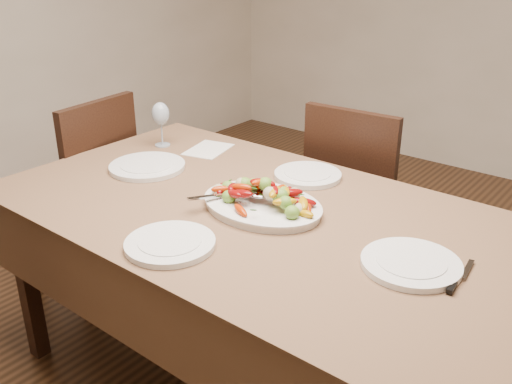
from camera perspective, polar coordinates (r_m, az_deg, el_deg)
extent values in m
cube|color=brown|center=(2.10, 0.00, -11.07)|extent=(1.84, 1.05, 0.76)
ellipsoid|color=white|center=(1.90, 0.61, -1.44)|extent=(0.42, 0.31, 0.02)
cylinder|color=white|center=(2.28, -10.82, 2.51)|extent=(0.30, 0.30, 0.02)
cylinder|color=white|center=(1.64, 15.23, -6.96)|extent=(0.27, 0.27, 0.02)
cylinder|color=white|center=(2.17, 5.20, 1.68)|extent=(0.25, 0.25, 0.02)
cylinder|color=white|center=(1.70, -8.59, -5.15)|extent=(0.27, 0.27, 0.02)
cube|color=silver|center=(2.46, -4.79, 4.26)|extent=(0.20, 0.24, 0.00)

